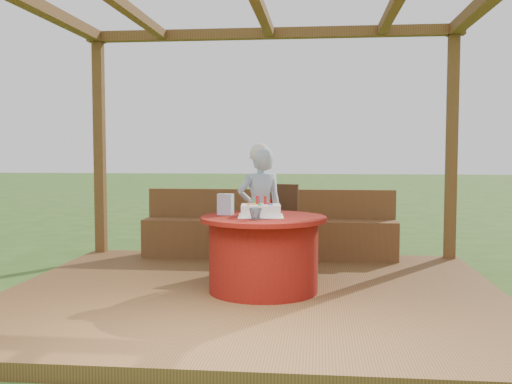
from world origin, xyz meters
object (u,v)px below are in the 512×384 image
bench (269,235)px  elderly_woman (260,209)px  drinking_glass (256,214)px  chair (274,222)px  birthday_cake (261,210)px  gift_bag (226,204)px  table (263,253)px

bench → elderly_woman: elderly_woman is taller
bench → drinking_glass: bench is taller
drinking_glass → chair: bearing=87.2°
bench → chair: bearing=-80.9°
elderly_woman → birthday_cake: size_ratio=3.09×
birthday_cake → elderly_woman: bearing=96.1°
birthday_cake → gift_bag: bearing=163.6°
gift_bag → table: bearing=-5.4°
chair → birthday_cake: chair is taller
bench → gift_bag: gift_bag is taller
bench → table: size_ratio=2.65×
bench → table: bearing=-86.8°
elderly_woman → drinking_glass: elderly_woman is taller
table → drinking_glass: 0.47m
table → chair: (0.02, 1.03, 0.17)m
elderly_woman → gift_bag: 0.70m
table → birthday_cake: (-0.02, 0.01, 0.39)m
birthday_cake → gift_bag: 0.35m
bench → gift_bag: bearing=-99.2°
elderly_woman → gift_bag: elderly_woman is taller
gift_bag → birthday_cake: bearing=-5.2°
elderly_woman → table: bearing=-82.1°
gift_bag → drinking_glass: gift_bag is taller
elderly_woman → birthday_cake: bearing=-83.9°
elderly_woman → birthday_cake: (0.08, -0.74, 0.06)m
bench → table: (0.10, -1.74, 0.08)m
drinking_glass → birthday_cake: bearing=85.9°
bench → gift_bag: size_ratio=15.51×
bench → birthday_cake: bearing=-87.6°
table → gift_bag: bearing=163.4°
birthday_cake → table: bearing=-18.6°
gift_bag → drinking_glass: 0.49m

